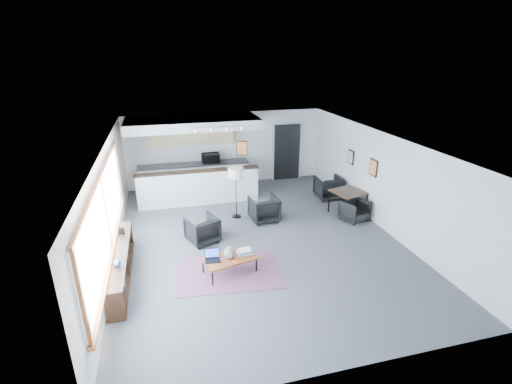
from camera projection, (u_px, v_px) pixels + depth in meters
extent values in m
cube|color=#47474A|center=(257.00, 238.00, 9.76)|extent=(7.00, 9.00, 0.01)
cube|color=white|center=(258.00, 141.00, 8.82)|extent=(7.00, 9.00, 0.01)
cube|color=silver|center=(226.00, 149.00, 13.36)|extent=(7.00, 0.01, 2.60)
cube|color=silver|center=(339.00, 303.00, 5.22)|extent=(7.00, 0.01, 2.60)
cube|color=silver|center=(109.00, 206.00, 8.47)|extent=(0.01, 9.00, 2.60)
cube|color=silver|center=(381.00, 181.00, 10.11)|extent=(0.01, 9.00, 2.60)
cube|color=#8CBFFF|center=(105.00, 214.00, 7.59)|extent=(0.02, 5.80, 1.55)
cube|color=brown|center=(112.00, 248.00, 7.89)|extent=(0.10, 5.95, 0.06)
cube|color=brown|center=(100.00, 177.00, 7.31)|extent=(0.06, 5.95, 0.06)
cube|color=brown|center=(82.00, 300.00, 4.98)|extent=(0.06, 0.06, 1.60)
cube|color=brown|center=(106.00, 213.00, 7.60)|extent=(0.06, 0.06, 1.60)
cube|color=brown|center=(118.00, 171.00, 10.22)|extent=(0.06, 0.06, 1.60)
cube|color=black|center=(119.00, 252.00, 7.86)|extent=(0.35, 3.00, 0.05)
cube|color=black|center=(123.00, 275.00, 8.06)|extent=(0.35, 3.00, 0.05)
cube|color=black|center=(115.00, 306.00, 6.65)|extent=(0.33, 0.04, 0.55)
cube|color=black|center=(121.00, 264.00, 7.96)|extent=(0.33, 0.04, 0.55)
cube|color=black|center=(126.00, 234.00, 9.27)|extent=(0.33, 0.04, 0.55)
cube|color=#3359A5|center=(117.00, 308.00, 6.84)|extent=(0.18, 0.04, 0.20)
cube|color=silver|center=(117.00, 302.00, 6.99)|extent=(0.18, 0.04, 0.22)
cube|color=maroon|center=(118.00, 296.00, 7.14)|extent=(0.18, 0.04, 0.24)
cube|color=black|center=(119.00, 292.00, 7.30)|extent=(0.18, 0.04, 0.20)
cube|color=#3359A5|center=(120.00, 287.00, 7.45)|extent=(0.18, 0.04, 0.22)
cube|color=silver|center=(120.00, 281.00, 7.60)|extent=(0.18, 0.04, 0.24)
cube|color=maroon|center=(121.00, 278.00, 7.76)|extent=(0.18, 0.04, 0.20)
cube|color=black|center=(121.00, 273.00, 7.91)|extent=(0.18, 0.04, 0.22)
cube|color=#3359A5|center=(122.00, 268.00, 8.06)|extent=(0.18, 0.03, 0.24)
cube|color=silver|center=(123.00, 265.00, 8.23)|extent=(0.18, 0.03, 0.20)
cube|color=maroon|center=(123.00, 260.00, 8.38)|extent=(0.18, 0.03, 0.22)
cube|color=black|center=(124.00, 256.00, 8.53)|extent=(0.18, 0.04, 0.24)
cube|color=black|center=(121.00, 231.00, 8.54)|extent=(0.14, 0.02, 0.18)
sphere|color=#264C99|center=(117.00, 263.00, 7.29)|extent=(0.14, 0.14, 0.14)
cube|color=white|center=(199.00, 188.00, 11.72)|extent=(3.80, 0.25, 1.10)
cube|color=black|center=(198.00, 171.00, 11.52)|extent=(3.85, 0.32, 0.04)
cube|color=white|center=(195.00, 177.00, 13.06)|extent=(3.80, 0.60, 0.90)
cube|color=#2D2D2D|center=(194.00, 164.00, 12.90)|extent=(3.82, 0.62, 0.04)
cube|color=tan|center=(192.00, 134.00, 12.66)|extent=(2.80, 0.35, 0.70)
cube|color=white|center=(193.00, 123.00, 11.85)|extent=(4.20, 1.80, 0.30)
cube|color=black|center=(242.00, 148.00, 11.62)|extent=(0.35, 0.03, 0.45)
cube|color=orange|center=(242.00, 148.00, 11.61)|extent=(0.30, 0.01, 0.40)
cube|color=black|center=(287.00, 152.00, 13.91)|extent=(1.00, 0.12, 2.10)
cube|color=white|center=(273.00, 153.00, 13.80)|extent=(0.06, 0.10, 2.10)
cube|color=white|center=(299.00, 151.00, 14.04)|extent=(0.06, 0.10, 2.10)
cube|color=white|center=(287.00, 123.00, 13.54)|extent=(1.10, 0.10, 0.06)
cube|color=silver|center=(218.00, 127.00, 10.68)|extent=(1.60, 0.04, 0.04)
cylinder|color=silver|center=(196.00, 131.00, 10.56)|extent=(0.07, 0.07, 0.09)
cylinder|color=silver|center=(211.00, 130.00, 10.67)|extent=(0.07, 0.07, 0.09)
cylinder|color=silver|center=(227.00, 129.00, 10.77)|extent=(0.07, 0.07, 0.09)
cylinder|color=silver|center=(242.00, 128.00, 10.88)|extent=(0.07, 0.07, 0.09)
cube|color=black|center=(373.00, 168.00, 10.38)|extent=(0.03, 0.38, 0.48)
cube|color=orange|center=(373.00, 168.00, 10.37)|extent=(0.00, 0.32, 0.42)
cube|color=black|center=(351.00, 157.00, 11.57)|extent=(0.03, 0.34, 0.44)
cube|color=#859FC5|center=(350.00, 157.00, 11.56)|extent=(0.00, 0.28, 0.38)
cube|color=#62344C|center=(230.00, 272.00, 8.26)|extent=(2.44, 1.80, 0.01)
cube|color=brown|center=(230.00, 258.00, 8.14)|extent=(1.26, 0.89, 0.04)
cube|color=black|center=(212.00, 278.00, 7.75)|extent=(0.03, 0.03, 0.33)
cube|color=black|center=(203.00, 266.00, 8.18)|extent=(0.03, 0.03, 0.33)
cube|color=black|center=(256.00, 265.00, 8.23)|extent=(0.03, 0.03, 0.33)
cube|color=black|center=(245.00, 254.00, 8.66)|extent=(0.03, 0.03, 0.33)
cube|color=black|center=(235.00, 265.00, 7.93)|extent=(1.06, 0.31, 0.03)
cube|color=black|center=(225.00, 254.00, 8.36)|extent=(1.06, 0.31, 0.03)
cube|color=black|center=(213.00, 260.00, 8.01)|extent=(0.34, 0.26, 0.02)
cube|color=black|center=(212.00, 253.00, 8.08)|extent=(0.32, 0.08, 0.21)
cube|color=blue|center=(212.00, 253.00, 8.07)|extent=(0.29, 0.07, 0.18)
sphere|color=gray|center=(230.00, 252.00, 8.08)|extent=(0.26, 0.26, 0.26)
cube|color=silver|center=(245.00, 252.00, 8.31)|extent=(0.35, 0.28, 0.04)
cube|color=#3359A5|center=(245.00, 251.00, 8.29)|extent=(0.31, 0.26, 0.03)
cube|color=silver|center=(245.00, 250.00, 8.26)|extent=(0.29, 0.24, 0.03)
cube|color=#E5590C|center=(234.00, 262.00, 7.97)|extent=(0.13, 0.13, 0.01)
imported|color=black|center=(202.00, 229.00, 9.45)|extent=(0.92, 0.90, 0.75)
imported|color=black|center=(264.00, 208.00, 10.64)|extent=(0.82, 0.78, 0.79)
cylinder|color=black|center=(237.00, 216.00, 11.00)|extent=(0.31, 0.31, 0.03)
cylinder|color=black|center=(236.00, 196.00, 10.77)|extent=(0.03, 0.03, 1.28)
cylinder|color=beige|center=(236.00, 173.00, 10.51)|extent=(0.51, 0.51, 0.29)
cube|color=black|center=(349.00, 192.00, 10.94)|extent=(1.06, 1.06, 0.04)
cylinder|color=black|center=(347.00, 211.00, 10.58)|extent=(0.05, 0.05, 0.69)
cylinder|color=black|center=(329.00, 202.00, 11.20)|extent=(0.05, 0.05, 0.69)
cylinder|color=black|center=(366.00, 205.00, 10.94)|extent=(0.05, 0.05, 0.69)
cylinder|color=black|center=(348.00, 197.00, 11.56)|extent=(0.05, 0.05, 0.69)
imported|color=black|center=(355.00, 211.00, 10.68)|extent=(0.71, 0.69, 0.58)
imported|color=black|center=(328.00, 188.00, 12.27)|extent=(0.69, 0.65, 0.69)
imported|color=black|center=(210.00, 157.00, 12.96)|extent=(0.60, 0.35, 0.40)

